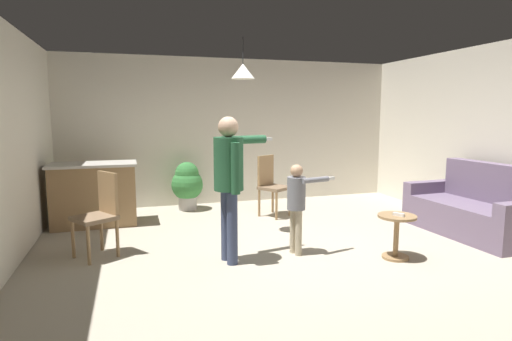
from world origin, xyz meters
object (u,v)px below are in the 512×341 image
object	(u,v)px
kitchen_counter	(94,194)
person_child	(297,199)
side_table_by_couch	(396,231)
person_adult	(230,173)
potted_plant_corner	(187,183)
spare_remote_on_table	(399,214)
couch_floral	(473,211)
dining_chair_near_wall	(100,211)
dining_chair_by_counter	(271,183)

from	to	relation	value
kitchen_counter	person_child	bearing A→B (deg)	-41.08
side_table_by_couch	person_child	xyz separation A→B (m)	(-1.05, 0.49, 0.35)
person_adult	potted_plant_corner	xyz separation A→B (m)	(-0.12, 2.76, -0.56)
person_child	spare_remote_on_table	size ratio (longest dim) A/B	8.41
couch_floral	kitchen_counter	distance (m)	5.53
side_table_by_couch	dining_chair_near_wall	bearing A→B (deg)	161.58
side_table_by_couch	person_child	bearing A→B (deg)	155.23
person_child	dining_chair_near_wall	xyz separation A→B (m)	(-2.25, 0.62, -0.13)
person_adult	potted_plant_corner	distance (m)	2.82
person_child	couch_floral	bearing A→B (deg)	78.75
person_child	potted_plant_corner	world-z (taller)	person_child
couch_floral	person_child	size ratio (longest dim) A/B	1.67
dining_chair_near_wall	spare_remote_on_table	xyz separation A→B (m)	(3.30, -1.14, -0.01)
kitchen_counter	person_adult	xyz separation A→B (m)	(1.60, -2.14, 0.55)
couch_floral	dining_chair_by_counter	distance (m)	3.01
dining_chair_by_counter	potted_plant_corner	world-z (taller)	dining_chair_by_counter
side_table_by_couch	couch_floral	bearing A→B (deg)	18.41
person_child	spare_remote_on_table	xyz separation A→B (m)	(1.04, -0.53, -0.14)
person_adult	dining_chair_by_counter	distance (m)	2.30
person_adult	spare_remote_on_table	distance (m)	2.00
side_table_by_couch	dining_chair_near_wall	distance (m)	3.49
couch_floral	person_child	xyz separation A→B (m)	(-2.70, -0.06, 0.35)
person_child	potted_plant_corner	distance (m)	2.90
dining_chair_by_counter	potted_plant_corner	xyz separation A→B (m)	(-1.28, 0.83, -0.08)
couch_floral	spare_remote_on_table	world-z (taller)	couch_floral
dining_chair_near_wall	spare_remote_on_table	bearing A→B (deg)	-142.12
couch_floral	potted_plant_corner	world-z (taller)	couch_floral
person_child	potted_plant_corner	bearing A→B (deg)	-173.38
dining_chair_by_counter	dining_chair_near_wall	xyz separation A→B (m)	(-2.58, -1.29, 0.00)
person_child	spare_remote_on_table	world-z (taller)	person_child
person_adult	spare_remote_on_table	bearing A→B (deg)	64.93
person_child	dining_chair_near_wall	distance (m)	2.34
dining_chair_by_counter	potted_plant_corner	distance (m)	1.52
person_adult	dining_chair_by_counter	xyz separation A→B (m)	(1.15, 1.93, -0.48)
couch_floral	dining_chair_near_wall	size ratio (longest dim) A/B	1.83
person_adult	dining_chair_near_wall	bearing A→B (deg)	-124.17
dining_chair_by_counter	person_child	bearing A→B (deg)	47.62
kitchen_counter	couch_floral	bearing A→B (deg)	-21.87
potted_plant_corner	side_table_by_couch	bearing A→B (deg)	-58.10
couch_floral	potted_plant_corner	bearing A→B (deg)	51.69
kitchen_counter	person_adult	distance (m)	2.73
dining_chair_near_wall	spare_remote_on_table	world-z (taller)	dining_chair_near_wall
dining_chair_near_wall	spare_remote_on_table	size ratio (longest dim) A/B	7.69
spare_remote_on_table	potted_plant_corner	bearing A→B (deg)	121.41
couch_floral	kitchen_counter	world-z (taller)	couch_floral
dining_chair_by_counter	dining_chair_near_wall	world-z (taller)	same
kitchen_counter	dining_chair_near_wall	distance (m)	1.51
side_table_by_couch	spare_remote_on_table	world-z (taller)	spare_remote_on_table
spare_remote_on_table	dining_chair_by_counter	bearing A→B (deg)	106.40
couch_floral	person_child	bearing A→B (deg)	89.21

